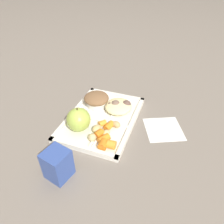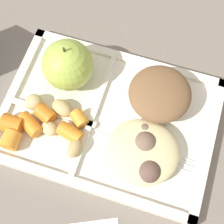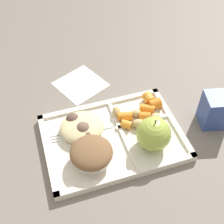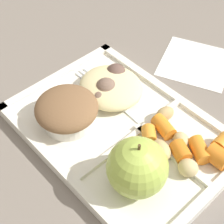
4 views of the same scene
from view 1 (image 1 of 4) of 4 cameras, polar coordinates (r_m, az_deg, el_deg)
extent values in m
plane|color=slate|center=(0.77, -2.66, -2.27)|extent=(6.00, 6.00, 0.00)
cube|color=silver|center=(0.77, -2.67, -1.91)|extent=(0.33, 0.23, 0.01)
cube|color=silver|center=(0.73, 5.32, -3.17)|extent=(0.33, 0.01, 0.01)
cube|color=silver|center=(0.80, -10.01, 0.37)|extent=(0.33, 0.01, 0.01)
cube|color=silver|center=(0.66, -7.95, -9.49)|extent=(0.01, 0.23, 0.01)
cube|color=silver|center=(0.88, 1.19, 4.75)|extent=(0.01, 0.23, 0.01)
cube|color=silver|center=(0.74, -3.37, -2.39)|extent=(0.01, 0.21, 0.01)
cube|color=silver|center=(0.70, -3.78, -5.67)|extent=(0.14, 0.01, 0.01)
sphere|color=#A8C14C|center=(0.70, -9.04, -2.04)|extent=(0.08, 0.08, 0.08)
cylinder|color=#4C381E|center=(0.67, -9.38, 0.69)|extent=(0.00, 0.00, 0.01)
cylinder|color=silver|center=(0.82, -4.18, 2.59)|extent=(0.08, 0.08, 0.02)
ellipsoid|color=brown|center=(0.81, -4.25, 3.75)|extent=(0.10, 0.10, 0.04)
cylinder|color=orange|center=(0.72, -2.60, -3.11)|extent=(0.03, 0.03, 0.02)
cylinder|color=orange|center=(0.71, -0.80, -3.80)|extent=(0.04, 0.03, 0.02)
cylinder|color=orange|center=(0.68, -3.48, -5.86)|extent=(0.04, 0.03, 0.02)
cylinder|color=orange|center=(0.65, -0.14, -8.81)|extent=(0.03, 0.03, 0.03)
cylinder|color=orange|center=(0.67, -2.21, -7.26)|extent=(0.04, 0.04, 0.02)
cylinder|color=orange|center=(0.65, -2.38, -8.72)|extent=(0.03, 0.03, 0.03)
ellipsoid|color=tan|center=(0.69, -1.58, -5.65)|extent=(0.03, 0.03, 0.02)
ellipsoid|color=tan|center=(0.72, 1.13, -3.36)|extent=(0.03, 0.03, 0.02)
ellipsoid|color=tan|center=(0.67, -5.34, -6.90)|extent=(0.04, 0.04, 0.02)
ellipsoid|color=tan|center=(0.70, -4.14, -4.46)|extent=(0.04, 0.03, 0.02)
ellipsoid|color=beige|center=(0.79, 1.74, 1.55)|extent=(0.11, 0.10, 0.03)
sphere|color=brown|center=(0.79, 1.44, 1.62)|extent=(0.03, 0.03, 0.03)
sphere|color=#755B4C|center=(0.79, 1.00, 1.87)|extent=(0.04, 0.04, 0.04)
sphere|color=brown|center=(0.80, 3.90, 1.94)|extent=(0.04, 0.04, 0.04)
sphere|color=#755B4C|center=(0.79, -0.46, 1.65)|extent=(0.03, 0.03, 0.03)
cube|color=white|center=(0.78, 0.64, -0.20)|extent=(0.10, 0.01, 0.00)
cube|color=white|center=(0.83, 2.33, 2.37)|extent=(0.03, 0.02, 0.00)
cylinder|color=white|center=(0.85, 3.50, 3.17)|extent=(0.02, 0.00, 0.00)
cylinder|color=white|center=(0.85, 2.94, 3.30)|extent=(0.02, 0.00, 0.00)
cylinder|color=white|center=(0.85, 2.39, 3.43)|extent=(0.02, 0.00, 0.00)
cube|color=#334C99|center=(0.59, -14.53, -13.54)|extent=(0.07, 0.07, 0.09)
cube|color=white|center=(0.75, 13.78, -4.49)|extent=(0.16, 0.16, 0.00)
camera|label=2|loc=(0.61, 18.71, 37.91)|focal=54.99mm
camera|label=3|loc=(0.95, -31.32, 39.40)|focal=47.87mm
camera|label=4|loc=(0.57, -40.50, 23.37)|focal=56.27mm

